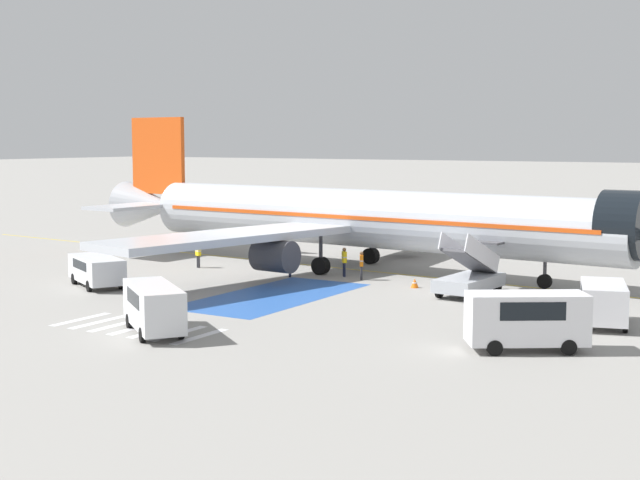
{
  "coord_description": "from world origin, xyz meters",
  "views": [
    {
      "loc": [
        28.29,
        -50.79,
        8.45
      ],
      "look_at": [
        -1.39,
        -1.99,
        2.05
      ],
      "focal_mm": 50.0,
      "sensor_mm": 36.0,
      "label": 1
    }
  ],
  "objects_px": {
    "service_van_1": "(603,300)",
    "ground_crew_0": "(344,260)",
    "fuel_tanker": "(438,213)",
    "service_van_3": "(154,305)",
    "boarding_stairs_forward": "(470,278)",
    "ground_crew_1": "(198,253)",
    "ground_crew_2": "(361,264)",
    "airliner": "(360,218)",
    "service_van_0": "(97,268)",
    "service_van_2": "(527,317)",
    "traffic_cone_0": "(415,283)",
    "ground_crew_3": "(290,262)"
  },
  "relations": [
    {
      "from": "airliner",
      "to": "service_van_0",
      "type": "xyz_separation_m",
      "value": [
        -9.86,
        -13.7,
        -2.35
      ]
    },
    {
      "from": "boarding_stairs_forward",
      "to": "fuel_tanker",
      "type": "relative_size",
      "value": 0.63
    },
    {
      "from": "service_van_3",
      "to": "boarding_stairs_forward",
      "type": "bearing_deg",
      "value": -169.81
    },
    {
      "from": "service_van_0",
      "to": "ground_crew_3",
      "type": "bearing_deg",
      "value": 167.81
    },
    {
      "from": "service_van_1",
      "to": "ground_crew_0",
      "type": "bearing_deg",
      "value": -37.23
    },
    {
      "from": "airliner",
      "to": "service_van_2",
      "type": "bearing_deg",
      "value": 49.8
    },
    {
      "from": "boarding_stairs_forward",
      "to": "traffic_cone_0",
      "type": "height_order",
      "value": "boarding_stairs_forward"
    },
    {
      "from": "fuel_tanker",
      "to": "ground_crew_1",
      "type": "relative_size",
      "value": 5.13
    },
    {
      "from": "service_van_3",
      "to": "ground_crew_2",
      "type": "height_order",
      "value": "service_van_3"
    },
    {
      "from": "ground_crew_3",
      "to": "airliner",
      "type": "bearing_deg",
      "value": -53.28
    },
    {
      "from": "boarding_stairs_forward",
      "to": "service_van_2",
      "type": "distance_m",
      "value": 13.02
    },
    {
      "from": "airliner",
      "to": "ground_crew_2",
      "type": "height_order",
      "value": "airliner"
    },
    {
      "from": "fuel_tanker",
      "to": "ground_crew_1",
      "type": "xyz_separation_m",
      "value": [
        -4.32,
        -29.47,
        -0.81
      ]
    },
    {
      "from": "boarding_stairs_forward",
      "to": "ground_crew_1",
      "type": "xyz_separation_m",
      "value": [
        -19.45,
        0.54,
        0.02
      ]
    },
    {
      "from": "fuel_tanker",
      "to": "ground_crew_2",
      "type": "xyz_separation_m",
      "value": [
        7.51,
        -28.43,
        -0.76
      ]
    },
    {
      "from": "service_van_0",
      "to": "ground_crew_2",
      "type": "distance_m",
      "value": 15.68
    },
    {
      "from": "airliner",
      "to": "service_van_1",
      "type": "distance_m",
      "value": 20.53
    },
    {
      "from": "service_van_3",
      "to": "ground_crew_2",
      "type": "relative_size",
      "value": 2.96
    },
    {
      "from": "ground_crew_1",
      "to": "airliner",
      "type": "bearing_deg",
      "value": -133.77
    },
    {
      "from": "ground_crew_1",
      "to": "ground_crew_2",
      "type": "xyz_separation_m",
      "value": [
        11.83,
        1.04,
        0.05
      ]
    },
    {
      "from": "service_van_1",
      "to": "service_van_3",
      "type": "bearing_deg",
      "value": 19.48
    },
    {
      "from": "boarding_stairs_forward",
      "to": "service_van_0",
      "type": "distance_m",
      "value": 21.37
    },
    {
      "from": "ground_crew_0",
      "to": "traffic_cone_0",
      "type": "relative_size",
      "value": 3.43
    },
    {
      "from": "airliner",
      "to": "ground_crew_2",
      "type": "relative_size",
      "value": 25.23
    },
    {
      "from": "service_van_0",
      "to": "ground_crew_0",
      "type": "distance_m",
      "value": 14.95
    },
    {
      "from": "service_van_0",
      "to": "ground_crew_0",
      "type": "height_order",
      "value": "ground_crew_0"
    },
    {
      "from": "ground_crew_1",
      "to": "ground_crew_3",
      "type": "distance_m",
      "value": 7.43
    },
    {
      "from": "service_van_0",
      "to": "service_van_2",
      "type": "distance_m",
      "value": 26.55
    },
    {
      "from": "boarding_stairs_forward",
      "to": "ground_crew_0",
      "type": "distance_m",
      "value": 9.41
    },
    {
      "from": "service_van_0",
      "to": "service_van_2",
      "type": "bearing_deg",
      "value": 112.65
    },
    {
      "from": "airliner",
      "to": "service_van_0",
      "type": "relative_size",
      "value": 8.31
    },
    {
      "from": "airliner",
      "to": "service_van_1",
      "type": "height_order",
      "value": "airliner"
    },
    {
      "from": "service_van_1",
      "to": "ground_crew_3",
      "type": "xyz_separation_m",
      "value": [
        -20.31,
        4.83,
        -0.26
      ]
    },
    {
      "from": "fuel_tanker",
      "to": "service_van_3",
      "type": "xyz_separation_m",
      "value": [
        6.94,
        -46.41,
        -0.49
      ]
    },
    {
      "from": "service_van_3",
      "to": "ground_crew_3",
      "type": "relative_size",
      "value": 3.23
    },
    {
      "from": "airliner",
      "to": "service_van_3",
      "type": "bearing_deg",
      "value": 8.19
    },
    {
      "from": "boarding_stairs_forward",
      "to": "ground_crew_1",
      "type": "bearing_deg",
      "value": -177.47
    },
    {
      "from": "fuel_tanker",
      "to": "service_van_1",
      "type": "distance_m",
      "value": 41.68
    },
    {
      "from": "service_van_0",
      "to": "ground_crew_3",
      "type": "relative_size",
      "value": 3.3
    },
    {
      "from": "service_van_3",
      "to": "airliner",
      "type": "bearing_deg",
      "value": -139.2
    },
    {
      "from": "boarding_stairs_forward",
      "to": "service_van_1",
      "type": "height_order",
      "value": "boarding_stairs_forward"
    },
    {
      "from": "service_van_3",
      "to": "ground_crew_3",
      "type": "bearing_deg",
      "value": -130.38
    },
    {
      "from": "service_van_1",
      "to": "ground_crew_0",
      "type": "xyz_separation_m",
      "value": [
        -17.44,
        6.62,
        -0.12
      ]
    },
    {
      "from": "service_van_3",
      "to": "ground_crew_0",
      "type": "distance_m",
      "value": 18.58
    },
    {
      "from": "boarding_stairs_forward",
      "to": "service_van_3",
      "type": "relative_size",
      "value": 1.03
    },
    {
      "from": "fuel_tanker",
      "to": "ground_crew_1",
      "type": "bearing_deg",
      "value": -6.15
    },
    {
      "from": "ground_crew_1",
      "to": "ground_crew_2",
      "type": "relative_size",
      "value": 0.95
    },
    {
      "from": "service_van_0",
      "to": "service_van_2",
      "type": "xyz_separation_m",
      "value": [
        26.44,
        -2.49,
        0.33
      ]
    },
    {
      "from": "service_van_2",
      "to": "ground_crew_1",
      "type": "bearing_deg",
      "value": 33.08
    },
    {
      "from": "boarding_stairs_forward",
      "to": "service_van_2",
      "type": "relative_size",
      "value": 1.08
    }
  ]
}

